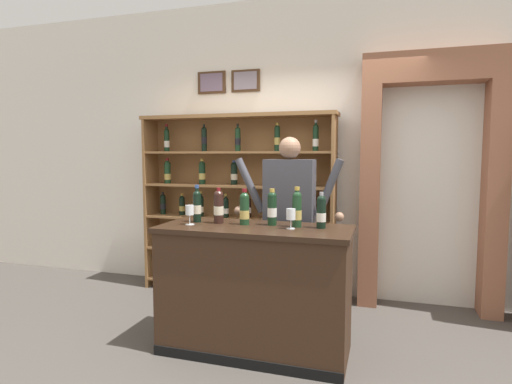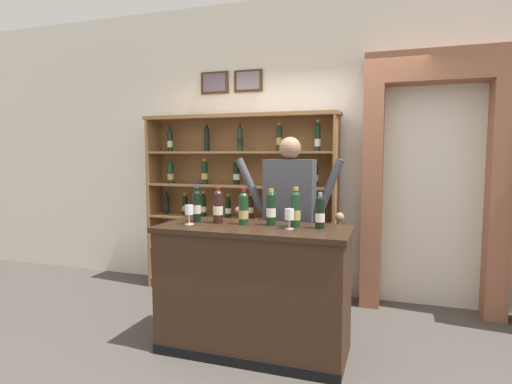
{
  "view_description": "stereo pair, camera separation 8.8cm",
  "coord_description": "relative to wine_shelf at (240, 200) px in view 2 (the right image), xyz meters",
  "views": [
    {
      "loc": [
        0.9,
        -3.09,
        1.57
      ],
      "look_at": [
        -0.17,
        0.37,
        1.25
      ],
      "focal_mm": 29.31,
      "sensor_mm": 36.0,
      "label": 1
    },
    {
      "loc": [
        0.98,
        -3.06,
        1.57
      ],
      "look_at": [
        -0.17,
        0.37,
        1.25
      ],
      "focal_mm": 29.31,
      "sensor_mm": 36.0,
      "label": 2
    }
  ],
  "objects": [
    {
      "name": "shopkeeper",
      "position": [
        0.77,
        -0.79,
        0.02
      ],
      "size": [
        1.01,
        0.22,
        1.73
      ],
      "color": "#2D3347",
      "rests_on": "ground"
    },
    {
      "name": "tasting_bottle_riserva",
      "position": [
        0.73,
        -1.23,
        0.1
      ],
      "size": [
        0.07,
        0.07,
        0.29
      ],
      "color": "black",
      "rests_on": "tasting_counter"
    },
    {
      "name": "ground_plane",
      "position": [
        0.69,
        -1.33,
        -1.06
      ],
      "size": [
        14.0,
        14.0,
        0.02
      ],
      "primitive_type": "cube",
      "color": "#47423D"
    },
    {
      "name": "back_wall",
      "position": [
        0.69,
        0.29,
        0.6
      ],
      "size": [
        12.0,
        0.19,
        3.3
      ],
      "color": "silver",
      "rests_on": "ground"
    },
    {
      "name": "archway_doorway",
      "position": [
        2.02,
        0.15,
        0.37
      ],
      "size": [
        1.35,
        0.45,
        2.56
      ],
      "color": "#935B42",
      "rests_on": "ground"
    },
    {
      "name": "tasting_bottle_chianti",
      "position": [
        0.94,
        -1.26,
        0.1
      ],
      "size": [
        0.07,
        0.07,
        0.31
      ],
      "color": "#19381E",
      "rests_on": "tasting_counter"
    },
    {
      "name": "wine_glass_spare",
      "position": [
        0.91,
        -1.35,
        0.06
      ],
      "size": [
        0.07,
        0.07,
        0.16
      ],
      "color": "silver",
      "rests_on": "tasting_counter"
    },
    {
      "name": "wine_shelf",
      "position": [
        0.0,
        0.0,
        0.0
      ],
      "size": [
        2.23,
        0.34,
        2.01
      ],
      "color": "olive",
      "rests_on": "ground"
    },
    {
      "name": "tasting_bottle_vin_santo",
      "position": [
        1.13,
        -1.25,
        0.08
      ],
      "size": [
        0.07,
        0.07,
        0.28
      ],
      "color": "black",
      "rests_on": "tasting_counter"
    },
    {
      "name": "tasting_bottle_super_tuscan",
      "position": [
        0.29,
        -1.27,
        0.1
      ],
      "size": [
        0.08,
        0.08,
        0.29
      ],
      "color": "black",
      "rests_on": "tasting_counter"
    },
    {
      "name": "tasting_bottle_grappa",
      "position": [
        0.09,
        -1.26,
        0.1
      ],
      "size": [
        0.07,
        0.07,
        0.31
      ],
      "color": "black",
      "rests_on": "tasting_counter"
    },
    {
      "name": "wine_glass_left",
      "position": [
        0.09,
        -1.4,
        0.07
      ],
      "size": [
        0.07,
        0.07,
        0.16
      ],
      "color": "silver",
      "rests_on": "tasting_counter"
    },
    {
      "name": "tasting_counter",
      "position": [
        0.62,
        -1.33,
        -0.55
      ],
      "size": [
        1.51,
        0.64,
        1.01
      ],
      "color": "#382316",
      "rests_on": "ground"
    },
    {
      "name": "tasting_bottle_bianco",
      "position": [
        0.51,
        -1.27,
        0.09
      ],
      "size": [
        0.08,
        0.08,
        0.29
      ],
      "color": "#19381E",
      "rests_on": "tasting_counter"
    }
  ]
}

